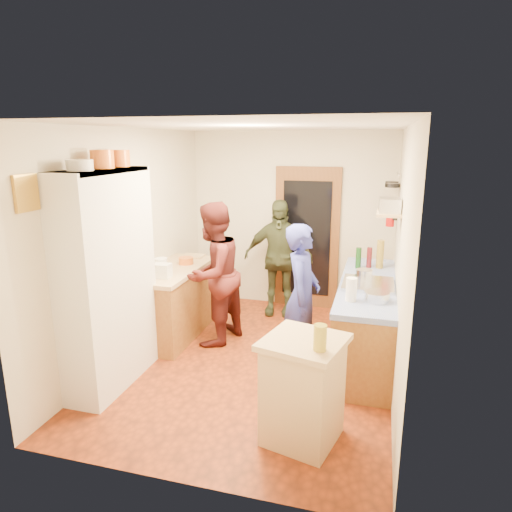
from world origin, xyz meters
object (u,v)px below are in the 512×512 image
at_px(person_back, 279,258).
at_px(right_counter_base, 366,322).
at_px(person_left, 217,274).
at_px(person_hob, 304,297).
at_px(island_base, 303,393).
at_px(hutch_body, 108,281).

bearing_deg(person_back, right_counter_base, -45.19).
bearing_deg(person_left, person_hob, 88.46).
distance_m(island_base, person_hob, 1.38).
height_order(person_hob, person_back, person_back).
height_order(hutch_body, person_left, hutch_body).
bearing_deg(island_base, person_left, 129.08).
bearing_deg(hutch_body, person_back, 62.49).
relative_size(right_counter_base, island_base, 2.56).
height_order(island_base, person_hob, person_hob).
relative_size(right_counter_base, person_back, 1.31).
xyz_separation_m(person_hob, person_left, (-1.13, 0.35, 0.08)).
distance_m(right_counter_base, person_left, 1.85).
xyz_separation_m(island_base, person_left, (-1.35, 1.67, 0.45)).
relative_size(hutch_body, right_counter_base, 1.00).
distance_m(right_counter_base, person_hob, 0.87).
xyz_separation_m(hutch_body, person_left, (0.71, 1.23, -0.22)).
xyz_separation_m(right_counter_base, person_back, (-1.28, 1.05, 0.42)).
distance_m(hutch_body, person_hob, 2.06).
distance_m(island_base, person_back, 2.94).
height_order(hutch_body, person_hob, hutch_body).
bearing_deg(island_base, person_hob, 99.44).
bearing_deg(person_hob, hutch_body, 115.04).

